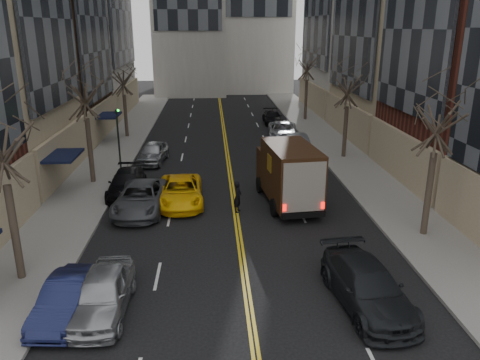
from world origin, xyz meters
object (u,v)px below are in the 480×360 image
object	(u,v)px
observer_sedan	(367,286)
pedestrian	(238,197)
taxi	(181,191)
ups_truck	(288,174)

from	to	relation	value
observer_sedan	pedestrian	distance (m)	10.07
observer_sedan	taxi	bearing A→B (deg)	117.75
taxi	observer_sedan	bearing A→B (deg)	-58.78
observer_sedan	pedestrian	world-z (taller)	pedestrian
ups_truck	observer_sedan	xyz separation A→B (m)	(1.20, -10.27, -0.98)
pedestrian	observer_sedan	bearing A→B (deg)	-136.74
taxi	ups_truck	bearing A→B (deg)	-6.43
observer_sedan	pedestrian	bearing A→B (deg)	107.57
taxi	pedestrian	world-z (taller)	pedestrian
taxi	pedestrian	bearing A→B (deg)	-27.61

